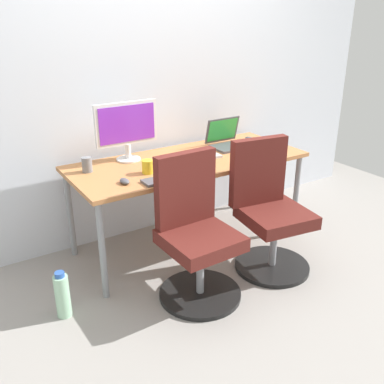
{
  "coord_description": "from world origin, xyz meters",
  "views": [
    {
      "loc": [
        -1.64,
        -2.63,
        1.74
      ],
      "look_at": [
        0.0,
        -0.05,
        0.46
      ],
      "focal_mm": 40.7,
      "sensor_mm": 36.0,
      "label": 1
    }
  ],
  "objects_px": {
    "office_chair_right": "(269,213)",
    "open_laptop": "(228,140)",
    "office_chair_left": "(195,235)",
    "water_bottle_on_floor": "(62,295)",
    "coffee_mug": "(148,167)",
    "desktop_monitor": "(127,127)"
  },
  "relations": [
    {
      "from": "office_chair_right",
      "to": "open_laptop",
      "type": "bearing_deg",
      "value": 78.03
    },
    {
      "from": "office_chair_left",
      "to": "office_chair_right",
      "type": "relative_size",
      "value": 1.0
    },
    {
      "from": "water_bottle_on_floor",
      "to": "coffee_mug",
      "type": "height_order",
      "value": "coffee_mug"
    },
    {
      "from": "desktop_monitor",
      "to": "open_laptop",
      "type": "distance_m",
      "value": 0.87
    },
    {
      "from": "office_chair_left",
      "to": "office_chair_right",
      "type": "bearing_deg",
      "value": -0.06
    },
    {
      "from": "water_bottle_on_floor",
      "to": "open_laptop",
      "type": "height_order",
      "value": "open_laptop"
    },
    {
      "from": "open_laptop",
      "to": "coffee_mug",
      "type": "height_order",
      "value": "open_laptop"
    },
    {
      "from": "office_chair_right",
      "to": "water_bottle_on_floor",
      "type": "relative_size",
      "value": 3.03
    },
    {
      "from": "office_chair_right",
      "to": "coffee_mug",
      "type": "bearing_deg",
      "value": 145.78
    },
    {
      "from": "water_bottle_on_floor",
      "to": "coffee_mug",
      "type": "bearing_deg",
      "value": 19.25
    },
    {
      "from": "office_chair_right",
      "to": "water_bottle_on_floor",
      "type": "distance_m",
      "value": 1.48
    },
    {
      "from": "coffee_mug",
      "to": "office_chair_right",
      "type": "bearing_deg",
      "value": -34.22
    },
    {
      "from": "office_chair_left",
      "to": "open_laptop",
      "type": "relative_size",
      "value": 3.03
    },
    {
      "from": "water_bottle_on_floor",
      "to": "coffee_mug",
      "type": "relative_size",
      "value": 3.37
    },
    {
      "from": "office_chair_right",
      "to": "desktop_monitor",
      "type": "height_order",
      "value": "desktop_monitor"
    },
    {
      "from": "open_laptop",
      "to": "water_bottle_on_floor",
      "type": "bearing_deg",
      "value": -163.08
    },
    {
      "from": "office_chair_right",
      "to": "desktop_monitor",
      "type": "bearing_deg",
      "value": 130.49
    },
    {
      "from": "desktop_monitor",
      "to": "office_chair_right",
      "type": "bearing_deg",
      "value": -49.51
    },
    {
      "from": "office_chair_left",
      "to": "water_bottle_on_floor",
      "type": "bearing_deg",
      "value": 165.11
    },
    {
      "from": "water_bottle_on_floor",
      "to": "coffee_mug",
      "type": "distance_m",
      "value": 0.99
    },
    {
      "from": "office_chair_left",
      "to": "desktop_monitor",
      "type": "height_order",
      "value": "desktop_monitor"
    },
    {
      "from": "water_bottle_on_floor",
      "to": "office_chair_right",
      "type": "bearing_deg",
      "value": -8.63
    }
  ]
}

